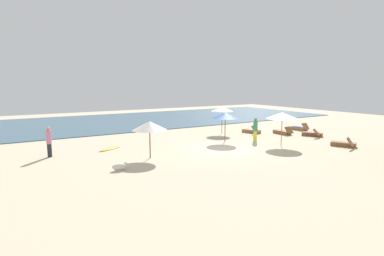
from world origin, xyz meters
TOP-DOWN VIEW (x-y plane):
  - ground_plane at (0.00, 0.00)m, footprint 60.00×60.00m
  - ocean_water at (0.00, 17.00)m, footprint 48.00×16.00m
  - umbrella_0 at (-4.96, 0.16)m, footprint 1.92×1.92m
  - umbrella_1 at (3.62, 4.92)m, footprint 1.84×1.84m
  - umbrella_2 at (4.01, -1.21)m, footprint 2.14×2.14m
  - umbrella_3 at (1.57, 1.83)m, footprint 1.97×1.97m
  - lounger_0 at (7.26, -3.67)m, footprint 1.23×1.76m
  - lounger_1 at (8.86, -0.02)m, footprint 1.32×1.77m
  - lounger_2 at (10.49, 2.59)m, footprint 0.63×1.69m
  - lounger_3 at (7.61, 1.91)m, footprint 0.66×1.73m
  - lounger_4 at (5.84, 3.69)m, footprint 1.08×1.77m
  - person_0 at (-9.76, 3.37)m, footprint 0.39×0.39m
  - person_1 at (3.66, 0.94)m, footprint 0.34×0.34m
  - dog at (-7.19, -1.34)m, footprint 0.79×0.42m
  - surfboard at (-6.24, 3.62)m, footprint 1.82×1.33m

SIDE VIEW (x-z plane):
  - ground_plane at x=0.00m, z-range 0.00..0.00m
  - ocean_water at x=0.00m, z-range 0.00..0.06m
  - surfboard at x=-6.24m, z-range 0.00..0.07m
  - lounger_3 at x=7.61m, z-range -0.17..0.50m
  - lounger_4 at x=5.84m, z-range -0.18..0.52m
  - lounger_0 at x=7.26m, z-range -0.19..0.53m
  - lounger_1 at x=8.86m, z-range -0.16..0.51m
  - lounger_2 at x=10.49m, z-range -0.17..0.53m
  - dog at x=-7.19m, z-range 0.01..0.37m
  - person_1 at x=3.66m, z-range 0.01..1.70m
  - person_0 at x=-9.76m, z-range 0.03..1.78m
  - umbrella_0 at x=-4.96m, z-range 0.79..2.87m
  - umbrella_3 at x=1.57m, z-range 0.84..2.95m
  - umbrella_2 at x=4.01m, z-range 0.91..3.15m
  - umbrella_1 at x=3.62m, z-range 0.92..3.15m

